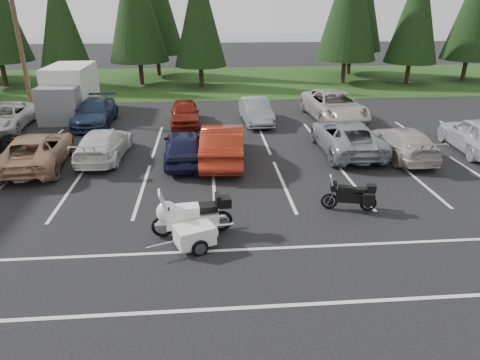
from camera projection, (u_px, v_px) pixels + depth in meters
name	position (u px, v px, depth m)	size (l,w,h in m)	color
ground	(201.00, 199.00, 15.36)	(120.00, 120.00, 0.00)	black
grass_strip	(202.00, 81.00, 37.39)	(80.00, 16.00, 0.01)	#1B3912
lake_water	(228.00, 45.00, 66.13)	(70.00, 50.00, 0.02)	slate
utility_pole	(19.00, 37.00, 23.80)	(1.60, 0.26, 9.00)	#473321
box_truck	(67.00, 92.00, 25.68)	(2.40, 5.60, 2.90)	silver
stall_markings	(201.00, 177.00, 17.20)	(32.00, 16.00, 0.01)	silver
conifer_3	(59.00, 19.00, 32.17)	(3.87, 3.87, 9.02)	#332316
conifer_4	(135.00, 0.00, 33.46)	(4.80, 4.80, 11.17)	#332316
conifer_5	(199.00, 13.00, 32.99)	(4.14, 4.14, 9.63)	#332316
conifer_7	(417.00, 10.00, 34.40)	(4.27, 4.27, 9.94)	#332316
conifer_8	(477.00, 5.00, 35.40)	(4.53, 4.53, 10.56)	#332316
car_near_2	(36.00, 150.00, 18.10)	(2.39, 5.18, 1.44)	tan
car_near_3	(104.00, 144.00, 19.07)	(1.85, 4.56, 1.32)	silver
car_near_4	(184.00, 146.00, 18.56)	(1.72, 4.28, 1.46)	#151736
car_near_5	(223.00, 143.00, 18.63)	(1.77, 5.07, 1.67)	maroon
car_near_6	(346.00, 136.00, 19.82)	(2.47, 5.36, 1.49)	gray
car_near_7	(402.00, 142.00, 19.27)	(1.87, 4.61, 1.34)	#AFA8A1
car_near_8	(478.00, 135.00, 19.75)	(1.95, 4.84, 1.65)	#BAB9BE
car_far_0	(5.00, 117.00, 23.40)	(2.24, 4.85, 1.35)	silver
car_far_1	(95.00, 112.00, 24.22)	(1.95, 4.80, 1.39)	#1B2B45
car_far_2	(185.00, 113.00, 24.28)	(1.60, 3.98, 1.36)	maroon
car_far_3	(256.00, 111.00, 24.59)	(1.46, 4.19, 1.38)	gray
car_far_4	(334.00, 106.00, 25.20)	(2.74, 5.94, 1.65)	#B6B0A7
touring_motorcycle	(192.00, 212.00, 12.79)	(2.72, 0.84, 1.51)	white
cargo_trailer	(195.00, 237.00, 12.19)	(1.56, 0.88, 0.72)	white
adventure_motorcycle	(350.00, 193.00, 14.33)	(2.05, 0.71, 1.25)	black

